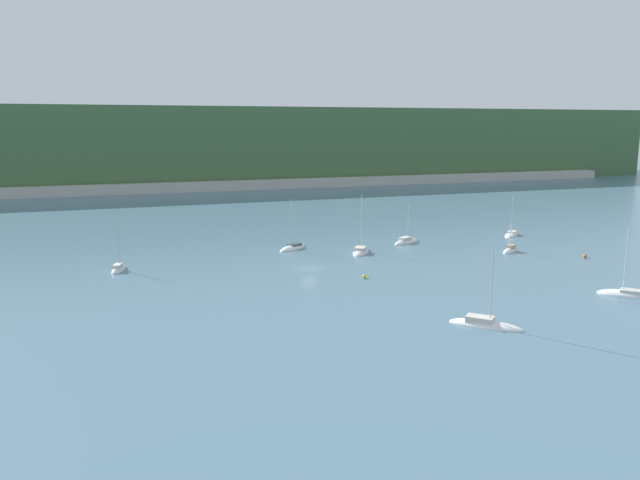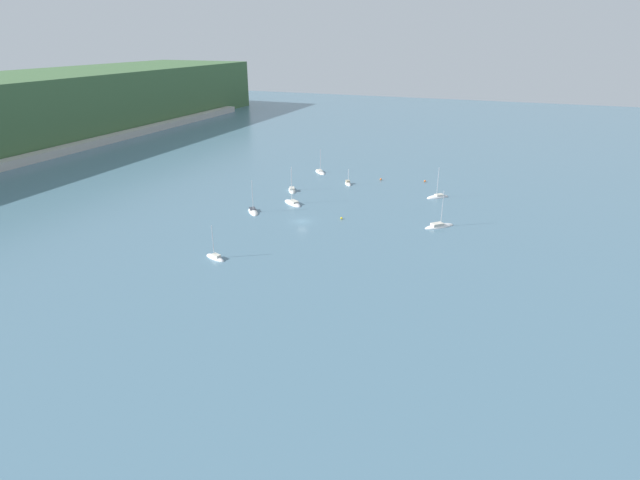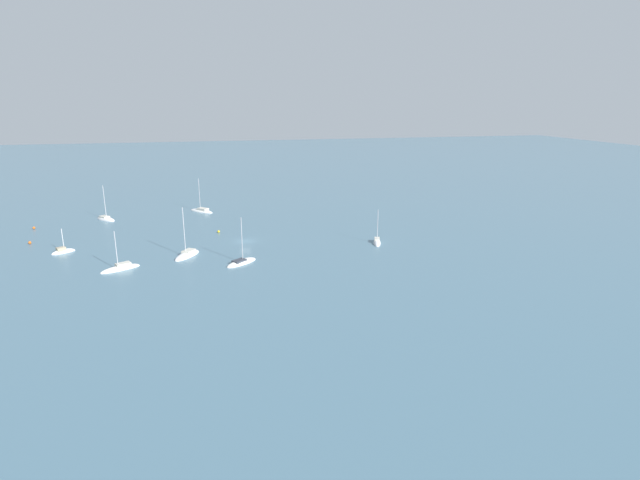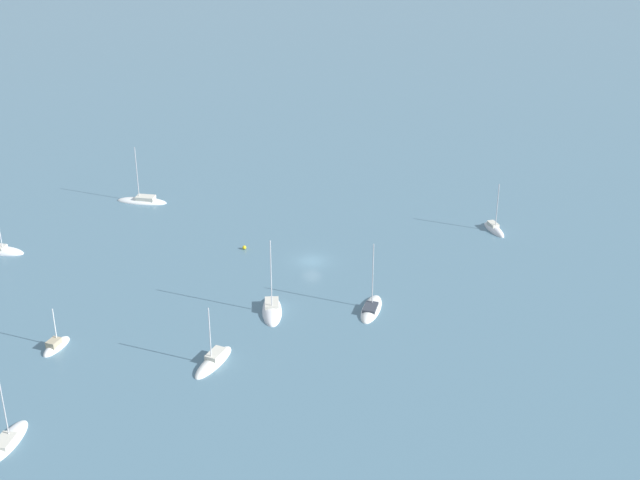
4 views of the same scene
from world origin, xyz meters
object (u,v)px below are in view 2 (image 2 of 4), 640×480
object	(u,v)px
sailboat_4	(439,226)
sailboat_3	(253,212)
sailboat_2	(438,197)
sailboat_0	(320,172)
sailboat_1	(293,204)
mooring_buoy_1	(341,218)
sailboat_6	(292,190)
mooring_buoy_2	(425,181)
sailboat_5	(215,258)
mooring_buoy_0	(381,179)
sailboat_7	(348,184)

from	to	relation	value
sailboat_4	sailboat_3	bearing A→B (deg)	144.77
sailboat_2	sailboat_4	xyz separation A→B (m)	(-26.00, -4.52, 0.03)
sailboat_0	sailboat_1	world-z (taller)	sailboat_1
mooring_buoy_1	sailboat_6	bearing A→B (deg)	50.41
sailboat_0	sailboat_4	size ratio (longest dim) A/B	0.90
sailboat_1	mooring_buoy_2	xyz separation A→B (m)	(38.75, -32.74, 0.25)
sailboat_3	mooring_buoy_1	bearing A→B (deg)	59.60
sailboat_2	mooring_buoy_1	bearing A→B (deg)	13.13
sailboat_5	sailboat_0	bearing A→B (deg)	-66.88
sailboat_2	mooring_buoy_1	xyz separation A→B (m)	(-29.90, 21.56, 0.22)
sailboat_1	sailboat_6	distance (m)	13.89
sailboat_4	mooring_buoy_1	size ratio (longest dim) A/B	17.50
sailboat_6	mooring_buoy_2	size ratio (longest dim) A/B	12.67
mooring_buoy_2	sailboat_5	bearing A→B (deg)	158.04
mooring_buoy_2	sailboat_0	bearing A→B (deg)	91.62
sailboat_0	mooring_buoy_2	xyz separation A→B (m)	(1.09, -38.61, 0.26)
mooring_buoy_0	mooring_buoy_1	distance (m)	42.81
mooring_buoy_2	mooring_buoy_1	bearing A→B (deg)	162.41
sailboat_3	mooring_buoy_0	world-z (taller)	sailboat_3
sailboat_5	sailboat_7	distance (m)	69.61
sailboat_0	sailboat_1	xyz separation A→B (m)	(-37.66, -5.87, 0.01)
sailboat_3	mooring_buoy_2	distance (m)	63.92
sailboat_1	mooring_buoy_0	bearing A→B (deg)	-82.99
sailboat_1	sailboat_2	bearing A→B (deg)	-116.59
mooring_buoy_1	sailboat_3	bearing A→B (deg)	97.71
sailboat_1	sailboat_2	distance (m)	45.66
sailboat_1	sailboat_6	xyz separation A→B (m)	(12.56, 5.92, 0.01)
sailboat_0	sailboat_6	world-z (taller)	sailboat_0
sailboat_5	mooring_buoy_2	bearing A→B (deg)	-92.95
sailboat_1	sailboat_2	size ratio (longest dim) A/B	1.11
sailboat_2	sailboat_4	world-z (taller)	sailboat_4
sailboat_0	sailboat_4	distance (m)	64.77
sailboat_1	sailboat_4	distance (m)	44.34
mooring_buoy_0	mooring_buoy_1	xyz separation A→B (m)	(-42.81, -0.23, -0.04)
mooring_buoy_2	sailboat_3	bearing A→B (deg)	140.83
sailboat_2	sailboat_5	bearing A→B (deg)	17.56
sailboat_5	mooring_buoy_1	xyz separation A→B (m)	(35.36, -18.23, 0.19)
mooring_buoy_1	sailboat_5	bearing A→B (deg)	152.73
sailboat_7	mooring_buoy_2	size ratio (longest dim) A/B	8.97
sailboat_6	mooring_buoy_2	bearing A→B (deg)	-83.93
mooring_buoy_0	sailboat_0	bearing A→B (deg)	84.78
sailboat_2	sailboat_4	distance (m)	26.39
sailboat_3	sailboat_4	world-z (taller)	sailboat_4
sailboat_3	sailboat_1	bearing A→B (deg)	106.65
sailboat_2	sailboat_5	xyz separation A→B (m)	(-65.26, 39.79, 0.03)
sailboat_0	sailboat_7	size ratio (longest dim) A/B	1.54
sailboat_0	mooring_buoy_0	bearing A→B (deg)	42.49
sailboat_1	mooring_buoy_2	bearing A→B (deg)	-96.42
mooring_buoy_0	mooring_buoy_2	bearing A→B (deg)	-77.60
mooring_buoy_0	sailboat_3	bearing A→B (deg)	151.13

